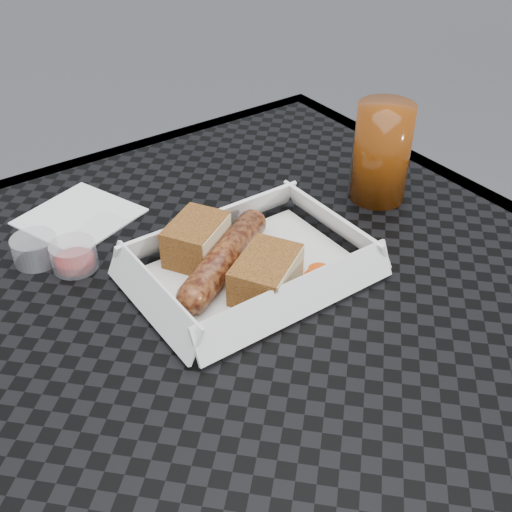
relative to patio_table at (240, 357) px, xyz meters
The scene contains 10 objects.
patio_table is the anchor object (origin of this frame).
food_tray 0.09m from the patio_table, 41.86° to the left, with size 0.22×0.15×0.00m, color white.
bratwurst 0.11m from the patio_table, 71.85° to the left, with size 0.16×0.11×0.03m.
bread_near 0.14m from the patio_table, 86.29° to the left, with size 0.07×0.05×0.04m, color brown.
bread_far 0.11m from the patio_table, ahead, with size 0.08×0.05×0.04m, color brown.
veg_garnish 0.12m from the patio_table, 12.72° to the right, with size 0.03×0.03×0.00m.
napkin 0.27m from the patio_table, 105.21° to the left, with size 0.12×0.12×0.00m, color white.
condiment_cup_sauce 0.21m from the patio_table, 125.19° to the left, with size 0.05×0.05×0.03m, color maroon.
condiment_cup_empty 0.26m from the patio_table, 126.16° to the left, with size 0.05×0.05×0.03m, color silver.
drink_glass 0.31m from the patio_table, 15.75° to the left, with size 0.07×0.07×0.13m, color #612908.
Camera 1 is at (-0.27, -0.42, 1.17)m, focal length 45.00 mm.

